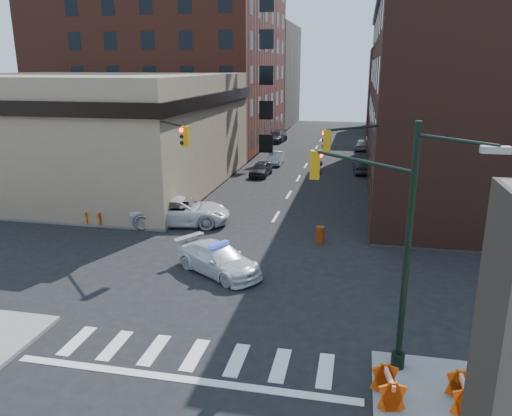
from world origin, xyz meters
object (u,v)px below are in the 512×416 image
at_px(pedestrian_a, 162,212).
at_px(barrel_road, 320,235).
at_px(parked_car_wnear, 261,169).
at_px(parked_car_wfar, 276,158).
at_px(barricade_se_a, 462,394).
at_px(barricade_nw_a, 147,209).
at_px(police_car, 218,259).
at_px(pickup, 181,211).
at_px(pedestrian_b, 135,211).
at_px(barrel_bank, 192,210).
at_px(parked_car_enear, 361,166).

xyz_separation_m(pedestrian_a, barrel_road, (9.77, -0.74, -0.56)).
xyz_separation_m(parked_car_wnear, pedestrian_a, (-3.04, -15.95, 0.37)).
bearing_deg(parked_car_wfar, barricade_se_a, -73.06).
xyz_separation_m(pedestrian_a, barricade_nw_a, (-1.73, 1.66, -0.37)).
height_order(police_car, pickup, pickup).
relative_size(pedestrian_b, barrel_road, 1.86).
height_order(pedestrian_b, barricade_se_a, pedestrian_b).
distance_m(police_car, barrel_bank, 9.75).
height_order(parked_car_wfar, parked_car_enear, parked_car_enear).
height_order(police_car, barricade_se_a, police_car).
distance_m(pedestrian_b, barrel_road, 11.42).
bearing_deg(barricade_nw_a, barrel_road, -25.53).
distance_m(pickup, barricade_se_a, 20.75).
bearing_deg(parked_car_wfar, parked_car_wnear, -94.69).
xyz_separation_m(pickup, barrel_bank, (0.11, 1.74, -0.40)).
xyz_separation_m(parked_car_wnear, parked_car_wfar, (0.40, 5.82, -0.02)).
relative_size(pedestrian_b, barricade_se_a, 1.50).
relative_size(police_car, parked_car_wfar, 1.25).
xyz_separation_m(barrel_road, barrel_bank, (-8.77, 3.40, -0.02)).
relative_size(pedestrian_a, pedestrian_b, 1.01).
relative_size(pickup, parked_car_wfar, 1.59).
bearing_deg(police_car, pedestrian_b, 83.50).
relative_size(parked_car_wnear, barricade_se_a, 3.31).
relative_size(parked_car_wfar, pedestrian_b, 2.21).
height_order(police_car, parked_car_wfar, police_car).
bearing_deg(parked_car_wnear, police_car, -81.22).
bearing_deg(pickup, police_car, -157.96).
xyz_separation_m(pickup, barricade_se_a, (14.09, -15.24, -0.27)).
xyz_separation_m(barricade_se_a, barricade_nw_a, (-16.71, 15.97, 0.07)).
height_order(parked_car_wnear, barrel_road, parked_car_wnear).
bearing_deg(parked_car_wnear, barricade_nw_a, -105.65).
xyz_separation_m(pickup, barricade_nw_a, (-2.62, 0.73, -0.20)).
relative_size(parked_car_enear, pedestrian_b, 2.24).
bearing_deg(parked_car_enear, police_car, 69.61).
bearing_deg(pedestrian_b, parked_car_wfar, 58.51).
bearing_deg(pedestrian_b, barricade_nw_a, 74.78).
bearing_deg(barricade_nw_a, pedestrian_a, -57.45).
bearing_deg(pickup, pedestrian_a, 125.59).
bearing_deg(barrel_road, pickup, 169.42).
relative_size(police_car, pickup, 0.79).
bearing_deg(parked_car_enear, parked_car_wfar, -23.04).
bearing_deg(barrel_bank, barricade_se_a, -50.55).
bearing_deg(barricade_se_a, barrel_bank, 38.43).
distance_m(barrel_road, barricade_se_a, 14.54).
xyz_separation_m(pickup, pedestrian_b, (-2.51, -1.17, 0.17)).
bearing_deg(parked_car_wnear, barrel_road, -65.21).
relative_size(parked_car_enear, barrel_road, 4.18).
bearing_deg(parked_car_wnear, pedestrian_b, -103.25).
bearing_deg(pickup, barricade_se_a, -147.73).
height_order(parked_car_wfar, pedestrian_a, pedestrian_a).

